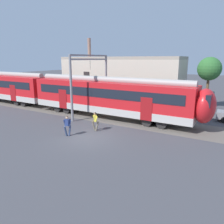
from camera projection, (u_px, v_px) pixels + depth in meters
name	position (u px, v px, depth m)	size (l,w,h in m)	color
ground_plane	(87.00, 138.00, 17.29)	(160.00, 160.00, 0.00)	#424247
track_bed	(37.00, 106.00, 28.93)	(80.00, 4.40, 0.01)	#605951
commuter_train	(50.00, 91.00, 27.17)	(38.05, 3.07, 4.73)	#B7B2AD
pedestrian_navy	(68.00, 124.00, 17.55)	(0.53, 0.63, 1.67)	navy
pedestrian_yellow	(95.00, 120.00, 18.78)	(0.70, 0.47, 1.67)	#6B6051
catenary_gantry	(90.00, 76.00, 23.57)	(0.24, 6.64, 6.53)	gray
background_building	(120.00, 79.00, 32.29)	(18.17, 5.00, 9.20)	beige
street_tree_right	(209.00, 69.00, 26.45)	(2.83, 2.83, 6.34)	brown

